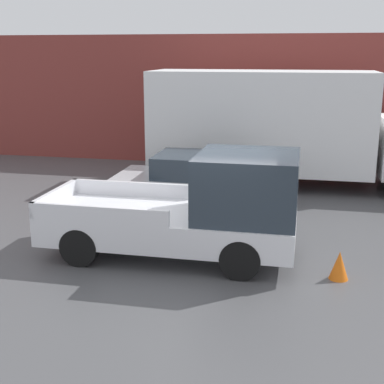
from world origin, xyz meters
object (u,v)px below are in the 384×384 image
Objects in this scene: delivery_truck at (281,125)px; traffic_cone at (339,265)px; car at (198,180)px; pickup_truck at (198,210)px.

traffic_cone is (1.46, -7.00, -1.59)m from delivery_truck.
car is 7.97× the size of traffic_cone.
delivery_truck reaches higher than pickup_truck.
pickup_truck is at bearing 168.56° from traffic_cone.
car reaches higher than traffic_cone.
pickup_truck is 1.19× the size of car.
delivery_truck is at bearing 101.77° from traffic_cone.
car is 0.48× the size of delivery_truck.
delivery_truck reaches higher than car.
car is at bearing 101.59° from pickup_truck.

